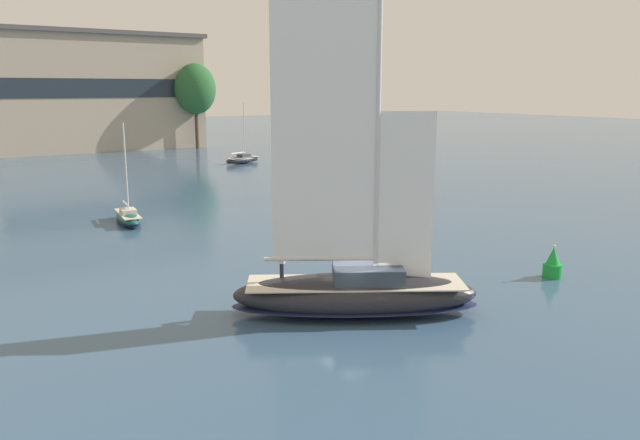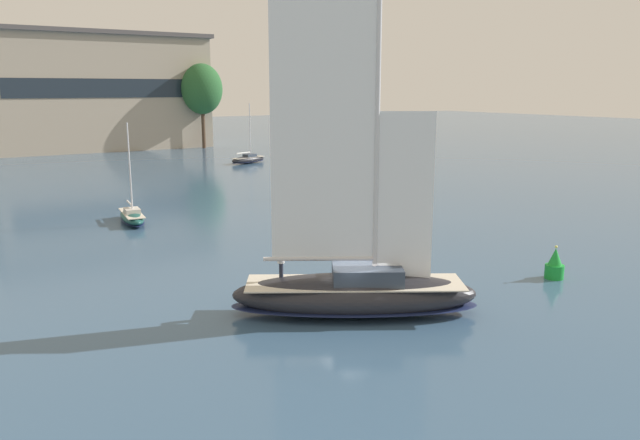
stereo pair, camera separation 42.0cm
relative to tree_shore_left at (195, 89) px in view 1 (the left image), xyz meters
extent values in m
plane|color=#385675|center=(-26.77, -82.80, -10.36)|extent=(400.00, 400.00, 0.00)
cube|color=tan|center=(-15.64, 7.57, -0.78)|extent=(36.04, 12.42, 19.15)
cube|color=#1E2833|center=(-15.64, 1.30, 0.17)|extent=(32.44, 0.10, 3.06)
cube|color=#514C4C|center=(-15.64, 7.57, 9.14)|extent=(37.24, 13.62, 0.70)
cylinder|color=#4C3828|center=(0.00, 0.00, -6.37)|extent=(0.64, 0.64, 7.99)
ellipsoid|color=#285B2D|center=(0.00, 0.00, 0.05)|extent=(7.19, 7.19, 8.79)
ellipsoid|color=#232328|center=(-26.77, -82.80, -9.38)|extent=(11.49, 8.80, 1.96)
ellipsoid|color=#19234C|center=(-26.77, -82.80, -9.92)|extent=(11.61, 8.89, 0.24)
cube|color=beige|center=(-26.77, -82.80, -8.81)|extent=(10.05, 7.64, 0.06)
cube|color=#333D4C|center=(-26.28, -83.11, -8.38)|extent=(3.93, 3.62, 0.81)
cylinder|color=silver|center=(-25.98, -83.29, -1.58)|extent=(0.23, 0.23, 14.40)
cylinder|color=silver|center=(-28.19, -81.92, -7.63)|extent=(4.51, 2.89, 0.20)
cube|color=white|center=(-28.01, -82.03, -1.73)|extent=(4.07, 2.53, 11.81)
cube|color=white|center=(-24.82, -84.01, -4.82)|extent=(2.17, 1.35, 7.92)
cylinder|color=#232838|center=(-29.50, -80.66, -8.36)|extent=(0.28, 0.28, 0.85)
cylinder|color=silver|center=(-29.50, -80.66, -7.61)|extent=(0.47, 0.47, 0.65)
sphere|color=tan|center=(-29.50, -80.66, -7.16)|extent=(0.24, 0.24, 0.24)
ellipsoid|color=#194C47|center=(-29.55, -56.51, -9.88)|extent=(2.29, 5.85, 0.97)
ellipsoid|color=#19234C|center=(-29.55, -56.51, -10.14)|extent=(2.31, 5.91, 0.12)
cube|color=beige|center=(-29.55, -56.51, -9.58)|extent=(1.95, 5.14, 0.06)
cube|color=beige|center=(-29.59, -56.79, -9.35)|extent=(1.31, 1.72, 0.40)
cylinder|color=silver|center=(-29.61, -56.96, -5.99)|extent=(0.11, 0.11, 7.12)
cylinder|color=silver|center=(-29.45, -55.69, -8.98)|extent=(0.42, 2.55, 0.10)
cylinder|color=white|center=(-29.45, -55.69, -8.91)|extent=(0.44, 2.31, 0.15)
ellipsoid|color=#232328|center=(-3.70, -25.12, -9.84)|extent=(6.33, 3.45, 1.04)
ellipsoid|color=#19234C|center=(-3.70, -25.12, -10.13)|extent=(6.39, 3.48, 0.12)
cube|color=beige|center=(-3.70, -25.12, -9.53)|extent=(5.55, 2.97, 0.06)
cube|color=#333D4C|center=(-3.41, -25.03, -9.28)|extent=(1.99, 1.65, 0.43)
cylinder|color=silver|center=(-3.24, -24.98, -5.69)|extent=(0.12, 0.12, 7.62)
cylinder|color=silver|center=(-4.54, -25.39, -8.89)|extent=(2.65, 0.92, 0.10)
cylinder|color=white|center=(-4.54, -25.39, -8.82)|extent=(2.40, 0.90, 0.17)
ellipsoid|color=white|center=(-7.18, -55.06, -9.88)|extent=(5.34, 4.81, 0.96)
ellipsoid|color=#19234C|center=(-7.18, -55.06, -10.15)|extent=(5.39, 4.85, 0.11)
cube|color=silver|center=(-7.18, -55.06, -9.59)|extent=(4.66, 4.18, 0.06)
cube|color=#333D4C|center=(-7.39, -55.24, -9.36)|extent=(1.92, 1.86, 0.39)
cylinder|color=silver|center=(-7.52, -55.35, -6.04)|extent=(0.11, 0.11, 7.04)
cylinder|color=silver|center=(-6.55, -54.54, -9.00)|extent=(2.01, 1.69, 0.10)
cylinder|color=white|center=(-6.55, -54.54, -8.93)|extent=(1.85, 1.57, 0.15)
cylinder|color=green|center=(-13.97, -84.29, -9.97)|extent=(1.05, 1.05, 0.79)
cone|color=green|center=(-13.97, -84.29, -9.09)|extent=(0.79, 0.79, 0.96)
sphere|color=#F2F266|center=(-13.97, -84.29, -8.53)|extent=(0.16, 0.16, 0.16)
camera|label=1|loc=(-43.66, -105.19, 0.12)|focal=35.00mm
camera|label=2|loc=(-43.31, -105.42, 0.12)|focal=35.00mm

